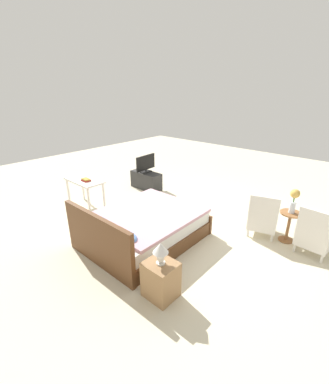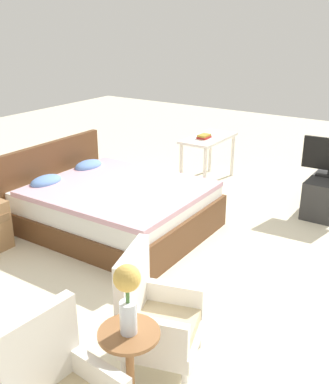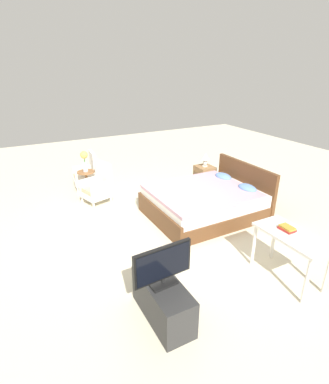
{
  "view_description": "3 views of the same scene",
  "coord_description": "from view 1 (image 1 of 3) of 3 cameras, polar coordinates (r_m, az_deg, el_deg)",
  "views": [
    {
      "loc": [
        -3.2,
        4.04,
        2.81
      ],
      "look_at": [
        0.24,
        0.23,
        0.72
      ],
      "focal_mm": 24.0,
      "sensor_mm": 36.0,
      "label": 1
    },
    {
      "loc": [
        -3.87,
        -2.29,
        2.45
      ],
      "look_at": [
        -0.05,
        0.27,
        0.68
      ],
      "focal_mm": 42.0,
      "sensor_mm": 36.0,
      "label": 2
    },
    {
      "loc": [
        4.55,
        -2.26,
        2.88
      ],
      "look_at": [
        0.34,
        -0.03,
        0.85
      ],
      "focal_mm": 28.0,
      "sensor_mm": 36.0,
      "label": 3
    }
  ],
  "objects": [
    {
      "name": "ground_plane",
      "position": [
        5.87,
        3.26,
        -6.53
      ],
      "size": [
        16.0,
        16.0,
        0.0
      ],
      "primitive_type": "plane",
      "color": "beige"
    },
    {
      "name": "bed",
      "position": [
        5.04,
        -4.91,
        -7.92
      ],
      "size": [
        1.75,
        2.2,
        0.96
      ],
      "color": "brown",
      "rests_on": "ground_plane"
    },
    {
      "name": "armchair_by_window_left",
      "position": [
        5.36,
        30.37,
        -8.3
      ],
      "size": [
        0.58,
        0.58,
        0.92
      ],
      "color": "white",
      "rests_on": "ground_plane"
    },
    {
      "name": "armchair_by_window_right",
      "position": [
        5.55,
        20.96,
        -5.51
      ],
      "size": [
        0.67,
        0.67,
        0.92
      ],
      "color": "white",
      "rests_on": "ground_plane"
    },
    {
      "name": "side_table",
      "position": [
        5.55,
        25.93,
        -6.27
      ],
      "size": [
        0.4,
        0.4,
        0.62
      ],
      "color": "#936038",
      "rests_on": "ground_plane"
    },
    {
      "name": "flower_vase",
      "position": [
        5.34,
        26.85,
        -1.31
      ],
      "size": [
        0.17,
        0.17,
        0.48
      ],
      "color": "silver",
      "rests_on": "side_table"
    },
    {
      "name": "nightstand",
      "position": [
        3.86,
        -0.83,
        -18.89
      ],
      "size": [
        0.44,
        0.41,
        0.57
      ],
      "color": "#997047",
      "rests_on": "ground_plane"
    },
    {
      "name": "table_lamp",
      "position": [
        3.55,
        -0.88,
        -12.82
      ],
      "size": [
        0.22,
        0.22,
        0.33
      ],
      "color": "silver",
      "rests_on": "nightstand"
    },
    {
      "name": "tv_stand",
      "position": [
        7.69,
        -4.09,
        2.62
      ],
      "size": [
        0.96,
        0.4,
        0.5
      ],
      "color": "#2D2D2D",
      "rests_on": "ground_plane"
    },
    {
      "name": "tv_flatscreen",
      "position": [
        7.54,
        -4.21,
        6.32
      ],
      "size": [
        0.22,
        0.74,
        0.51
      ],
      "color": "black",
      "rests_on": "tv_stand"
    },
    {
      "name": "vanity_desk",
      "position": [
        6.62,
        -17.36,
        1.75
      ],
      "size": [
        1.04,
        0.52,
        0.73
      ],
      "color": "silver",
      "rests_on": "ground_plane"
    },
    {
      "name": "book_stack",
      "position": [
        6.47,
        -17.07,
        2.6
      ],
      "size": [
        0.21,
        0.16,
        0.06
      ],
      "color": "#AD2823",
      "rests_on": "vanity_desk"
    }
  ]
}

